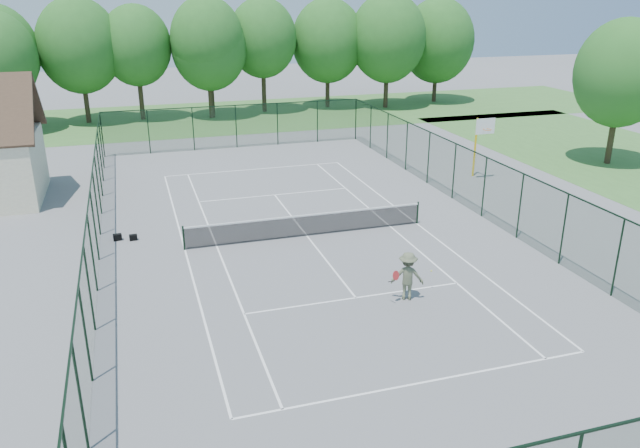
{
  "coord_description": "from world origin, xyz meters",
  "views": [
    {
      "loc": [
        -7.25,
        -25.39,
        10.46
      ],
      "look_at": [
        0.0,
        -2.0,
        1.3
      ],
      "focal_mm": 35.0,
      "sensor_mm": 36.0,
      "label": 1
    }
  ],
  "objects_px": {
    "basketball_goal": "(481,136)",
    "tennis_player": "(408,276)",
    "sports_bag_a": "(118,237)",
    "tennis_net": "(307,224)"
  },
  "relations": [
    {
      "from": "tennis_net",
      "to": "sports_bag_a",
      "type": "distance_m",
      "value": 8.5
    },
    {
      "from": "tennis_net",
      "to": "basketball_goal",
      "type": "height_order",
      "value": "basketball_goal"
    },
    {
      "from": "tennis_net",
      "to": "basketball_goal",
      "type": "bearing_deg",
      "value": 26.1
    },
    {
      "from": "basketball_goal",
      "to": "sports_bag_a",
      "type": "relative_size",
      "value": 9.93
    },
    {
      "from": "basketball_goal",
      "to": "sports_bag_a",
      "type": "bearing_deg",
      "value": -168.96
    },
    {
      "from": "tennis_net",
      "to": "sports_bag_a",
      "type": "relative_size",
      "value": 30.15
    },
    {
      "from": "basketball_goal",
      "to": "tennis_player",
      "type": "relative_size",
      "value": 1.77
    },
    {
      "from": "sports_bag_a",
      "to": "tennis_player",
      "type": "distance_m",
      "value": 13.47
    },
    {
      "from": "tennis_net",
      "to": "tennis_player",
      "type": "relative_size",
      "value": 5.38
    },
    {
      "from": "sports_bag_a",
      "to": "tennis_player",
      "type": "bearing_deg",
      "value": -47.71
    }
  ]
}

